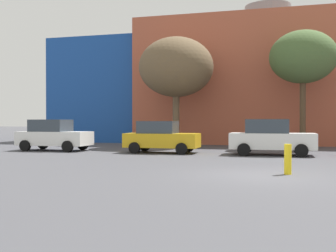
% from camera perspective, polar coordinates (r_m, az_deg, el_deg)
% --- Properties ---
extents(ground_plane, '(200.00, 200.00, 0.00)m').
position_cam_1_polar(ground_plane, '(13.52, 13.03, -6.86)').
color(ground_plane, '#47474C').
extents(building_backdrop, '(36.48, 13.59, 11.88)m').
position_cam_1_polar(building_backdrop, '(36.51, 13.99, 5.40)').
color(building_backdrop, '#B2563D').
rests_on(building_backdrop, ground_plane).
extents(parked_car_0, '(4.31, 2.11, 1.87)m').
position_cam_1_polar(parked_car_0, '(25.06, -15.99, -1.26)').
color(parked_car_0, white).
rests_on(parked_car_0, ground_plane).
extents(parked_car_1, '(4.10, 2.01, 1.78)m').
position_cam_1_polar(parked_car_1, '(22.37, -1.01, -1.58)').
color(parked_car_1, gold).
rests_on(parked_car_1, ground_plane).
extents(parked_car_2, '(4.32, 2.12, 1.87)m').
position_cam_1_polar(parked_car_2, '(21.51, 14.44, -1.57)').
color(parked_car_2, white).
rests_on(parked_car_2, ground_plane).
extents(bare_tree_0, '(4.23, 4.23, 7.57)m').
position_cam_1_polar(bare_tree_0, '(27.29, 18.68, 9.23)').
color(bare_tree_0, brown).
rests_on(bare_tree_0, ground_plane).
extents(bare_tree_1, '(5.14, 5.14, 7.56)m').
position_cam_1_polar(bare_tree_1, '(27.84, 1.16, 8.33)').
color(bare_tree_1, brown).
rests_on(bare_tree_1, ground_plane).
extents(bollard_yellow_0, '(0.24, 0.24, 1.01)m').
position_cam_1_polar(bollard_yellow_0, '(13.92, 16.71, -4.56)').
color(bollard_yellow_0, yellow).
rests_on(bollard_yellow_0, ground_plane).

